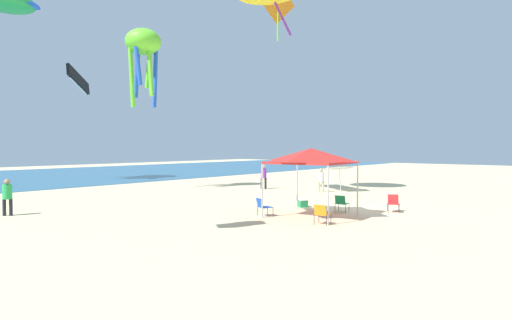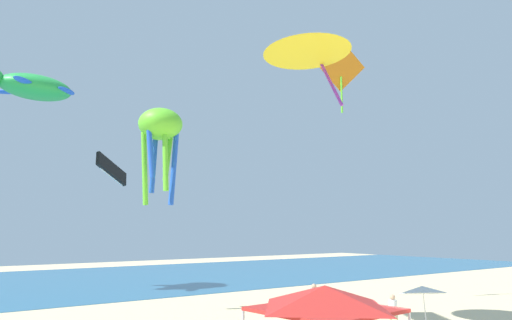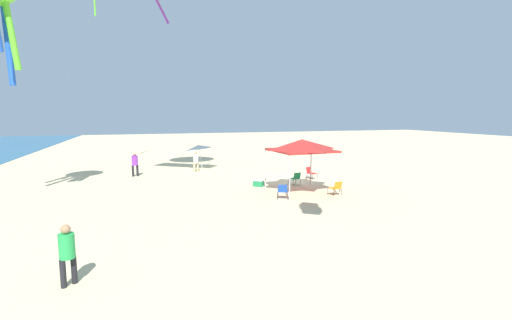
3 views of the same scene
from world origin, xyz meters
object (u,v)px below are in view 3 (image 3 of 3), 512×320
object	(u,v)px
folding_chair_left_of_tent	(283,190)
folding_chair_facing_ocean	(336,187)
canopy_tent	(302,145)
person_near_umbrella	(196,160)
person_by_tent	(135,162)
folding_chair_right_of_tent	(311,172)
person_beachcomber	(67,250)
folding_chair_near_cooler	(296,178)
beach_umbrella	(199,147)
cooler_box	(258,183)

from	to	relation	value
folding_chair_left_of_tent	folding_chair_facing_ocean	size ratio (longest dim) A/B	1.00
canopy_tent	person_near_umbrella	bearing A→B (deg)	28.32
canopy_tent	person_by_tent	size ratio (longest dim) A/B	1.97
folding_chair_right_of_tent	person_near_umbrella	xyz separation A→B (m)	(5.37, 7.20, 0.49)
person_beachcomber	person_by_tent	bearing A→B (deg)	46.08
folding_chair_facing_ocean	person_by_tent	bearing A→B (deg)	-52.13
folding_chair_left_of_tent	folding_chair_near_cooler	distance (m)	3.92
person_by_tent	person_beachcomber	bearing A→B (deg)	-108.66
folding_chair_near_cooler	person_near_umbrella	bearing A→B (deg)	-62.64
beach_umbrella	folding_chair_left_of_tent	size ratio (longest dim) A/B	2.82
folding_chair_facing_ocean	folding_chair_right_of_tent	xyz separation A→B (m)	(5.07, -0.94, 0.00)
folding_chair_right_of_tent	person_near_umbrella	world-z (taller)	person_near_umbrella
folding_chair_near_cooler	person_beachcomber	world-z (taller)	person_beachcomber
folding_chair_left_of_tent	person_by_tent	size ratio (longest dim) A/B	0.46
folding_chair_left_of_tent	person_by_tent	world-z (taller)	person_by_tent
folding_chair_right_of_tent	canopy_tent	bearing A→B (deg)	-149.71
beach_umbrella	cooler_box	size ratio (longest dim) A/B	3.12
folding_chair_near_cooler	cooler_box	world-z (taller)	folding_chair_near_cooler
person_beachcomber	canopy_tent	bearing A→B (deg)	-0.39
person_beachcomber	folding_chair_left_of_tent	bearing A→B (deg)	-0.29
person_beachcomber	folding_chair_near_cooler	bearing A→B (deg)	4.04
folding_chair_left_of_tent	person_near_umbrella	bearing A→B (deg)	-49.84
folding_chair_facing_ocean	person_near_umbrella	distance (m)	12.19
folding_chair_near_cooler	person_by_tent	world-z (taller)	person_by_tent
canopy_tent	folding_chair_near_cooler	distance (m)	2.99
folding_chair_right_of_tent	person_near_umbrella	size ratio (longest dim) A/B	0.50
canopy_tent	person_by_tent	bearing A→B (deg)	48.30
folding_chair_near_cooler	person_by_tent	xyz separation A→B (m)	(6.37, 9.80, 0.56)
folding_chair_right_of_tent	person_beachcomber	xyz separation A→B (m)	(-12.21, 13.03, 0.51)
canopy_tent	folding_chair_left_of_tent	bearing A→B (deg)	128.40
beach_umbrella	canopy_tent	bearing A→B (deg)	-157.61
folding_chair_left_of_tent	person_near_umbrella	size ratio (longest dim) A/B	0.50
cooler_box	folding_chair_near_cooler	bearing A→B (deg)	-97.07
folding_chair_right_of_tent	folding_chair_near_cooler	bearing A→B (deg)	-164.65
folding_chair_left_of_tent	person_near_umbrella	xyz separation A→B (m)	(10.30, 3.14, 0.49)
canopy_tent	cooler_box	world-z (taller)	canopy_tent
canopy_tent	folding_chair_left_of_tent	size ratio (longest dim) A/B	4.26
beach_umbrella	folding_chair_near_cooler	distance (m)	10.03
folding_chair_facing_ocean	person_near_umbrella	size ratio (longest dim) A/B	0.50
beach_umbrella	folding_chair_facing_ocean	xyz separation A→B (m)	(-12.08, -5.80, -1.30)
folding_chair_left_of_tent	folding_chair_right_of_tent	world-z (taller)	same
person_by_tent	person_beachcomber	xyz separation A→B (m)	(-16.91, 1.35, -0.06)
folding_chair_facing_ocean	folding_chair_near_cooler	world-z (taller)	same
beach_umbrella	person_by_tent	world-z (taller)	beach_umbrella
folding_chair_right_of_tent	person_beachcomber	bearing A→B (deg)	-163.14
folding_chair_facing_ocean	cooler_box	bearing A→B (deg)	-57.84
person_by_tent	person_near_umbrella	size ratio (longest dim) A/B	1.08
folding_chair_left_of_tent	cooler_box	world-z (taller)	folding_chair_left_of_tent
canopy_tent	person_near_umbrella	world-z (taller)	canopy_tent
folding_chair_right_of_tent	person_by_tent	xyz separation A→B (m)	(4.70, 11.68, 0.56)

